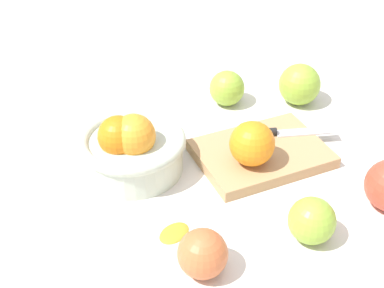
{
  "coord_description": "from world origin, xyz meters",
  "views": [
    {
      "loc": [
        -0.4,
        -0.57,
        0.57
      ],
      "look_at": [
        -0.04,
        0.05,
        0.04
      ],
      "focal_mm": 49.34,
      "sensor_mm": 36.0,
      "label": 1
    }
  ],
  "objects_px": {
    "apple_front_center": "(312,221)",
    "apple_back_right_2": "(300,84)",
    "cutting_board": "(263,155)",
    "orange_on_board": "(252,144)",
    "apple_front_left": "(203,254)",
    "knife": "(282,132)",
    "bowl": "(131,147)",
    "apple_back_right": "(227,88)"
  },
  "relations": [
    {
      "from": "apple_front_center",
      "to": "apple_back_right_2",
      "type": "bearing_deg",
      "value": 53.34
    },
    {
      "from": "cutting_board",
      "to": "apple_back_right_2",
      "type": "distance_m",
      "value": 0.21
    },
    {
      "from": "orange_on_board",
      "to": "apple_front_center",
      "type": "distance_m",
      "value": 0.17
    },
    {
      "from": "apple_front_left",
      "to": "knife",
      "type": "bearing_deg",
      "value": 33.47
    },
    {
      "from": "bowl",
      "to": "knife",
      "type": "height_order",
      "value": "bowl"
    },
    {
      "from": "bowl",
      "to": "apple_back_right",
      "type": "bearing_deg",
      "value": 21.18
    },
    {
      "from": "apple_front_center",
      "to": "cutting_board",
      "type": "bearing_deg",
      "value": 74.36
    },
    {
      "from": "apple_front_left",
      "to": "apple_back_right_2",
      "type": "bearing_deg",
      "value": 35.41
    },
    {
      "from": "bowl",
      "to": "apple_back_right_2",
      "type": "bearing_deg",
      "value": 4.43
    },
    {
      "from": "orange_on_board",
      "to": "apple_front_center",
      "type": "xyz_separation_m",
      "value": [
        -0.01,
        -0.17,
        -0.02
      ]
    },
    {
      "from": "apple_front_left",
      "to": "apple_front_center",
      "type": "relative_size",
      "value": 1.0
    },
    {
      "from": "apple_front_left",
      "to": "apple_front_center",
      "type": "bearing_deg",
      "value": -8.41
    },
    {
      "from": "knife",
      "to": "apple_back_right_2",
      "type": "distance_m",
      "value": 0.15
    },
    {
      "from": "bowl",
      "to": "orange_on_board",
      "type": "relative_size",
      "value": 2.38
    },
    {
      "from": "knife",
      "to": "apple_front_left",
      "type": "distance_m",
      "value": 0.33
    },
    {
      "from": "apple_front_left",
      "to": "apple_back_right",
      "type": "distance_m",
      "value": 0.44
    },
    {
      "from": "knife",
      "to": "apple_front_left",
      "type": "relative_size",
      "value": 2.17
    },
    {
      "from": "orange_on_board",
      "to": "apple_front_left",
      "type": "height_order",
      "value": "orange_on_board"
    },
    {
      "from": "cutting_board",
      "to": "apple_back_right",
      "type": "xyz_separation_m",
      "value": [
        0.05,
        0.19,
        0.02
      ]
    },
    {
      "from": "apple_front_center",
      "to": "knife",
      "type": "bearing_deg",
      "value": 62.21
    },
    {
      "from": "orange_on_board",
      "to": "apple_back_right",
      "type": "relative_size",
      "value": 1.06
    },
    {
      "from": "knife",
      "to": "cutting_board",
      "type": "bearing_deg",
      "value": -158.52
    },
    {
      "from": "knife",
      "to": "apple_front_left",
      "type": "bearing_deg",
      "value": -146.53
    },
    {
      "from": "bowl",
      "to": "knife",
      "type": "distance_m",
      "value": 0.27
    },
    {
      "from": "apple_front_left",
      "to": "apple_back_right_2",
      "type": "relative_size",
      "value": 0.83
    },
    {
      "from": "bowl",
      "to": "cutting_board",
      "type": "relative_size",
      "value": 0.82
    },
    {
      "from": "bowl",
      "to": "apple_front_left",
      "type": "distance_m",
      "value": 0.25
    },
    {
      "from": "bowl",
      "to": "apple_back_right_2",
      "type": "distance_m",
      "value": 0.38
    },
    {
      "from": "apple_front_center",
      "to": "bowl",
      "type": "bearing_deg",
      "value": 119.42
    },
    {
      "from": "knife",
      "to": "apple_back_right",
      "type": "height_order",
      "value": "apple_back_right"
    },
    {
      "from": "orange_on_board",
      "to": "apple_front_center",
      "type": "relative_size",
      "value": 1.09
    },
    {
      "from": "apple_front_center",
      "to": "apple_back_right",
      "type": "bearing_deg",
      "value": 75.13
    },
    {
      "from": "cutting_board",
      "to": "orange_on_board",
      "type": "bearing_deg",
      "value": -157.81
    },
    {
      "from": "apple_front_center",
      "to": "apple_front_left",
      "type": "bearing_deg",
      "value": 171.59
    },
    {
      "from": "cutting_board",
      "to": "apple_front_center",
      "type": "bearing_deg",
      "value": -105.64
    },
    {
      "from": "knife",
      "to": "bowl",
      "type": "bearing_deg",
      "value": 165.66
    },
    {
      "from": "knife",
      "to": "apple_back_right_2",
      "type": "bearing_deg",
      "value": 39.62
    },
    {
      "from": "knife",
      "to": "apple_back_right_2",
      "type": "xyz_separation_m",
      "value": [
        0.12,
        0.1,
        0.02
      ]
    },
    {
      "from": "cutting_board",
      "to": "apple_back_right_2",
      "type": "height_order",
      "value": "apple_back_right_2"
    },
    {
      "from": "apple_back_right",
      "to": "apple_front_center",
      "type": "bearing_deg",
      "value": -104.87
    },
    {
      "from": "bowl",
      "to": "apple_back_right_2",
      "type": "height_order",
      "value": "bowl"
    },
    {
      "from": "bowl",
      "to": "apple_front_left",
      "type": "bearing_deg",
      "value": -92.71
    }
  ]
}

